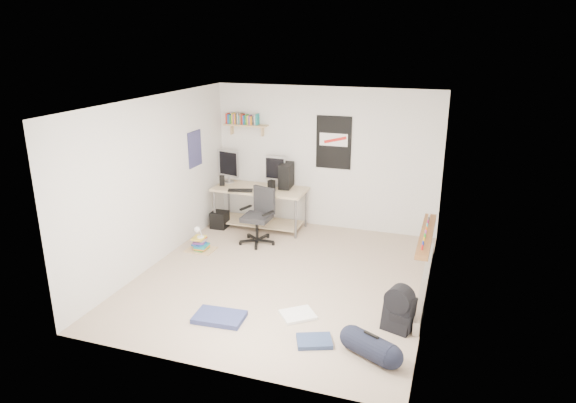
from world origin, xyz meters
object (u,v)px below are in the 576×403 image
(office_chair, at_px, (257,215))
(desk, at_px, (260,208))
(backpack, at_px, (399,313))
(duffel_bag, at_px, (371,346))
(book_stack, at_px, (200,241))

(office_chair, bearing_deg, desk, 125.51)
(backpack, bearing_deg, duffel_bag, -89.38)
(duffel_bag, xyz_separation_m, book_stack, (-3.12, 2.01, 0.01))
(duffel_bag, bearing_deg, desk, 155.09)
(office_chair, distance_m, book_stack, 1.01)
(desk, relative_size, book_stack, 3.86)
(backpack, relative_size, duffel_bag, 0.84)
(office_chair, bearing_deg, duffel_bag, -29.31)
(backpack, bearing_deg, desk, 154.46)
(duffel_bag, bearing_deg, office_chair, 159.39)
(desk, relative_size, office_chair, 1.75)
(desk, distance_m, backpack, 3.82)
(office_chair, height_order, book_stack, office_chair)
(book_stack, bearing_deg, duffel_bag, -32.87)
(backpack, xyz_separation_m, duffel_bag, (-0.21, -0.68, -0.06))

